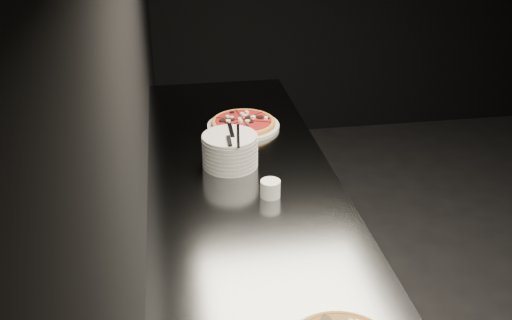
{
  "coord_description": "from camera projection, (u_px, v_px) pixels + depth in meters",
  "views": [
    {
      "loc": [
        -2.39,
        -1.87,
        2.0
      ],
      "look_at": [
        -2.08,
        0.06,
        1.01
      ],
      "focal_mm": 40.0,
      "sensor_mm": 36.0,
      "label": 1
    }
  ],
  "objects": [
    {
      "name": "ramekin",
      "position": [
        270.0,
        188.0,
        2.1
      ],
      "size": [
        0.07,
        0.07,
        0.06
      ],
      "color": "white",
      "rests_on": "counter"
    },
    {
      "name": "pizza_tomato",
      "position": [
        243.0,
        123.0,
        2.67
      ],
      "size": [
        0.39,
        0.39,
        0.04
      ],
      "rotation": [
        0.0,
        0.0,
        -0.38
      ],
      "color": "silver",
      "rests_on": "counter"
    },
    {
      "name": "plate_stack",
      "position": [
        230.0,
        150.0,
        2.31
      ],
      "size": [
        0.22,
        0.22,
        0.13
      ],
      "color": "silver",
      "rests_on": "counter"
    },
    {
      "name": "cutlery",
      "position": [
        232.0,
        136.0,
        2.26
      ],
      "size": [
        0.09,
        0.24,
        0.01
      ],
      "rotation": [
        0.0,
        0.0,
        -0.02
      ],
      "color": "silver",
      "rests_on": "plate_stack"
    },
    {
      "name": "wall_left",
      "position": [
        135.0,
        72.0,
        1.9
      ],
      "size": [
        0.02,
        5.0,
        2.8
      ],
      "primitive_type": "cube",
      "color": "black",
      "rests_on": "floor"
    },
    {
      "name": "counter",
      "position": [
        246.0,
        283.0,
        2.38
      ],
      "size": [
        0.74,
        2.44,
        0.92
      ],
      "color": "slate",
      "rests_on": "floor"
    }
  ]
}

